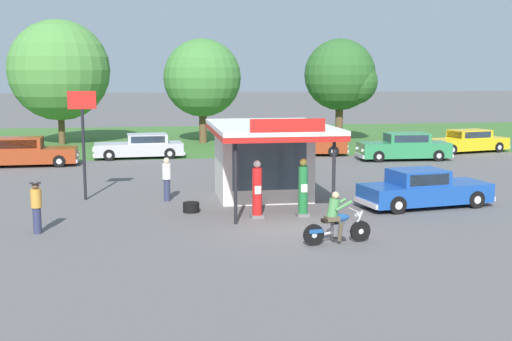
{
  "coord_description": "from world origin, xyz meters",
  "views": [
    {
      "loc": [
        -4.33,
        -20.74,
        5.06
      ],
      "look_at": [
        -0.46,
        3.47,
        1.4
      ],
      "focal_mm": 46.18,
      "sensor_mm": 36.0,
      "label": 1
    }
  ],
  "objects_px": {
    "bystander_leaning_by_kiosk": "(36,206)",
    "spare_tire_stack": "(191,207)",
    "parked_car_back_row_centre_left": "(25,153)",
    "featured_classic_sedan": "(424,190)",
    "parked_car_back_row_far_left": "(141,147)",
    "parked_car_back_row_centre": "(467,142)",
    "parked_car_back_row_left": "(404,147)",
    "bystander_chatting_near_pumps": "(167,178)",
    "gas_pump_nearside": "(257,192)",
    "motorcycle_with_rider": "(336,222)",
    "roadside_pole_sign": "(83,125)",
    "parked_car_back_row_right": "(301,145)",
    "gas_pump_offside": "(303,190)"
  },
  "relations": [
    {
      "from": "gas_pump_nearside",
      "to": "parked_car_back_row_left",
      "type": "xyz_separation_m",
      "value": [
        10.96,
        13.92,
        -0.2
      ]
    },
    {
      "from": "gas_pump_offside",
      "to": "bystander_leaning_by_kiosk",
      "type": "bearing_deg",
      "value": -172.51
    },
    {
      "from": "gas_pump_nearside",
      "to": "roadside_pole_sign",
      "type": "distance_m",
      "value": 7.92
    },
    {
      "from": "gas_pump_offside",
      "to": "bystander_chatting_near_pumps",
      "type": "relative_size",
      "value": 1.19
    },
    {
      "from": "parked_car_back_row_left",
      "to": "gas_pump_offside",
      "type": "bearing_deg",
      "value": -123.77
    },
    {
      "from": "featured_classic_sedan",
      "to": "parked_car_back_row_centre",
      "type": "xyz_separation_m",
      "value": [
        9.82,
        15.96,
        0.02
      ]
    },
    {
      "from": "parked_car_back_row_centre_left",
      "to": "parked_car_back_row_far_left",
      "type": "relative_size",
      "value": 1.03
    },
    {
      "from": "gas_pump_nearside",
      "to": "parked_car_back_row_centre",
      "type": "height_order",
      "value": "gas_pump_nearside"
    },
    {
      "from": "gas_pump_nearside",
      "to": "bystander_chatting_near_pumps",
      "type": "bearing_deg",
      "value": 130.31
    },
    {
      "from": "featured_classic_sedan",
      "to": "roadside_pole_sign",
      "type": "relative_size",
      "value": 1.23
    },
    {
      "from": "bystander_leaning_by_kiosk",
      "to": "parked_car_back_row_centre_left",
      "type": "bearing_deg",
      "value": 101.38
    },
    {
      "from": "gas_pump_nearside",
      "to": "parked_car_back_row_centre_left",
      "type": "bearing_deg",
      "value": 125.28
    },
    {
      "from": "featured_classic_sedan",
      "to": "parked_car_back_row_far_left",
      "type": "height_order",
      "value": "featured_classic_sedan"
    },
    {
      "from": "spare_tire_stack",
      "to": "parked_car_back_row_right",
      "type": "bearing_deg",
      "value": 63.78
    },
    {
      "from": "featured_classic_sedan",
      "to": "parked_car_back_row_centre",
      "type": "height_order",
      "value": "featured_classic_sedan"
    },
    {
      "from": "parked_car_back_row_centre_left",
      "to": "parked_car_back_row_right",
      "type": "xyz_separation_m",
      "value": [
        16.0,
        2.29,
        -0.08
      ]
    },
    {
      "from": "gas_pump_offside",
      "to": "parked_car_back_row_far_left",
      "type": "bearing_deg",
      "value": 108.9
    },
    {
      "from": "gas_pump_offside",
      "to": "bystander_leaning_by_kiosk",
      "type": "height_order",
      "value": "gas_pump_offside"
    },
    {
      "from": "parked_car_back_row_left",
      "to": "parked_car_back_row_right",
      "type": "bearing_deg",
      "value": 149.8
    },
    {
      "from": "featured_classic_sedan",
      "to": "parked_car_back_row_left",
      "type": "relative_size",
      "value": 0.97
    },
    {
      "from": "parked_car_back_row_far_left",
      "to": "bystander_chatting_near_pumps",
      "type": "relative_size",
      "value": 3.14
    },
    {
      "from": "parked_car_back_row_right",
      "to": "parked_car_back_row_centre_left",
      "type": "bearing_deg",
      "value": -171.84
    },
    {
      "from": "gas_pump_nearside",
      "to": "roadside_pole_sign",
      "type": "xyz_separation_m",
      "value": [
        -6.28,
        4.36,
        2.06
      ]
    },
    {
      "from": "motorcycle_with_rider",
      "to": "parked_car_back_row_far_left",
      "type": "relative_size",
      "value": 0.39
    },
    {
      "from": "motorcycle_with_rider",
      "to": "spare_tire_stack",
      "type": "relative_size",
      "value": 3.58
    },
    {
      "from": "motorcycle_with_rider",
      "to": "parked_car_back_row_left",
      "type": "xyz_separation_m",
      "value": [
        9.2,
        17.8,
        0.08
      ]
    },
    {
      "from": "gas_pump_nearside",
      "to": "parked_car_back_row_centre_left",
      "type": "relative_size",
      "value": 0.36
    },
    {
      "from": "parked_car_back_row_centre_left",
      "to": "bystander_leaning_by_kiosk",
      "type": "distance_m",
      "value": 16.27
    },
    {
      "from": "parked_car_back_row_right",
      "to": "spare_tire_stack",
      "type": "height_order",
      "value": "parked_car_back_row_right"
    },
    {
      "from": "featured_classic_sedan",
      "to": "roadside_pole_sign",
      "type": "distance_m",
      "value": 13.5
    },
    {
      "from": "parked_car_back_row_centre_left",
      "to": "parked_car_back_row_left",
      "type": "xyz_separation_m",
      "value": [
        21.42,
        -0.86,
        0.01
      ]
    },
    {
      "from": "motorcycle_with_rider",
      "to": "parked_car_back_row_far_left",
      "type": "distance_m",
      "value": 21.99
    },
    {
      "from": "gas_pump_nearside",
      "to": "parked_car_back_row_centre",
      "type": "bearing_deg",
      "value": 45.82
    },
    {
      "from": "parked_car_back_row_far_left",
      "to": "bystander_chatting_near_pumps",
      "type": "xyz_separation_m",
      "value": [
        1.21,
        -13.68,
        0.25
      ]
    },
    {
      "from": "parked_car_back_row_far_left",
      "to": "featured_classic_sedan",
      "type": "bearing_deg",
      "value": -56.6
    },
    {
      "from": "spare_tire_stack",
      "to": "motorcycle_with_rider",
      "type": "bearing_deg",
      "value": -52.27
    },
    {
      "from": "parked_car_back_row_right",
      "to": "bystander_chatting_near_pumps",
      "type": "bearing_deg",
      "value": -122.49
    },
    {
      "from": "parked_car_back_row_left",
      "to": "roadside_pole_sign",
      "type": "xyz_separation_m",
      "value": [
        -17.24,
        -9.56,
        2.25
      ]
    },
    {
      "from": "parked_car_back_row_centre_left",
      "to": "parked_car_back_row_left",
      "type": "height_order",
      "value": "parked_car_back_row_left"
    },
    {
      "from": "featured_classic_sedan",
      "to": "parked_car_back_row_far_left",
      "type": "xyz_separation_m",
      "value": [
        -10.81,
        16.39,
        0.01
      ]
    },
    {
      "from": "bystander_leaning_by_kiosk",
      "to": "roadside_pole_sign",
      "type": "relative_size",
      "value": 0.38
    },
    {
      "from": "bystander_leaning_by_kiosk",
      "to": "spare_tire_stack",
      "type": "bearing_deg",
      "value": 26.11
    },
    {
      "from": "motorcycle_with_rider",
      "to": "parked_car_back_row_centre_left",
      "type": "distance_m",
      "value": 22.3
    },
    {
      "from": "featured_classic_sedan",
      "to": "parked_car_back_row_centre",
      "type": "bearing_deg",
      "value": 58.4
    },
    {
      "from": "parked_car_back_row_left",
      "to": "gas_pump_nearside",
      "type": "bearing_deg",
      "value": -128.22
    },
    {
      "from": "parked_car_back_row_centre_left",
      "to": "bystander_leaning_by_kiosk",
      "type": "relative_size",
      "value": 3.38
    },
    {
      "from": "bystander_chatting_near_pumps",
      "to": "spare_tire_stack",
      "type": "relative_size",
      "value": 2.89
    },
    {
      "from": "gas_pump_offside",
      "to": "gas_pump_nearside",
      "type": "bearing_deg",
      "value": -180.0
    },
    {
      "from": "parked_car_back_row_centre",
      "to": "spare_tire_stack",
      "type": "xyz_separation_m",
      "value": [
        -18.61,
        -15.56,
        -0.49
      ]
    },
    {
      "from": "parked_car_back_row_centre_left",
      "to": "parked_car_back_row_far_left",
      "type": "distance_m",
      "value": 6.68
    }
  ]
}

